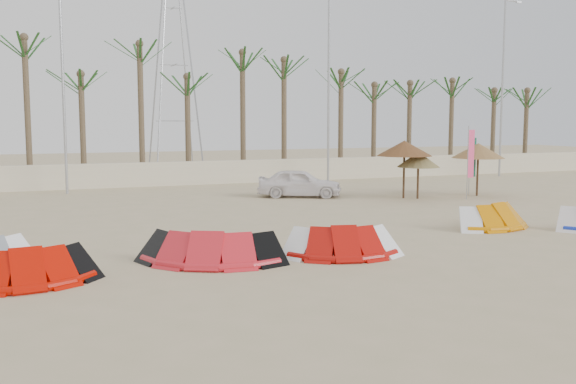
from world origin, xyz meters
name	(u,v)px	position (x,y,z in m)	size (l,w,h in m)	color
ground	(383,274)	(0.00, 0.00, 0.00)	(120.00, 120.00, 0.00)	tan
boundary_wall	(180,173)	(0.00, 22.00, 0.65)	(60.00, 0.30, 1.30)	beige
palm_line	(184,69)	(0.67, 23.50, 6.44)	(52.00, 4.00, 7.70)	brown
lamp_b	(63,73)	(-5.96, 20.00, 5.77)	(1.25, 0.14, 11.00)	#A5A8AD
lamp_c	(329,80)	(8.04, 20.00, 5.77)	(1.25, 0.14, 11.00)	#A5A8AD
lamp_d	(503,85)	(20.04, 20.00, 5.77)	(1.25, 0.14, 11.00)	#A5A8AD
pylon	(176,176)	(1.00, 28.00, 0.00)	(3.00, 3.00, 14.00)	#A5A8AD
kite_red_left	(26,264)	(-7.70, 2.28, 0.42)	(3.20, 1.78, 0.90)	#B90C00
kite_red_mid	(207,245)	(-3.44, 2.91, 0.42)	(4.08, 2.90, 0.90)	red
kite_red_right	(337,240)	(-0.05, 2.33, 0.42)	(3.34, 2.13, 0.90)	#AC0D07
kite_orange	(489,214)	(6.67, 4.55, 0.42)	(3.36, 2.18, 0.90)	orange
parasol_left	(404,148)	(8.25, 12.42, 2.28)	(2.54, 2.54, 2.64)	#4C331E
parasol_mid	(418,160)	(8.73, 11.99, 1.79)	(1.94, 1.94, 2.14)	#4C331E
parasol_right	(478,151)	(11.99, 11.95, 2.13)	(2.46, 2.46, 2.49)	#4C331E
flag_pink	(471,156)	(10.82, 10.96, 1.96)	(0.45, 0.13, 3.31)	#A5A8AD
flag_green	(473,159)	(12.08, 12.47, 1.70)	(0.45, 0.10, 2.88)	#A5A8AD
car	(300,183)	(3.99, 14.60, 0.66)	(1.55, 3.86, 1.31)	white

